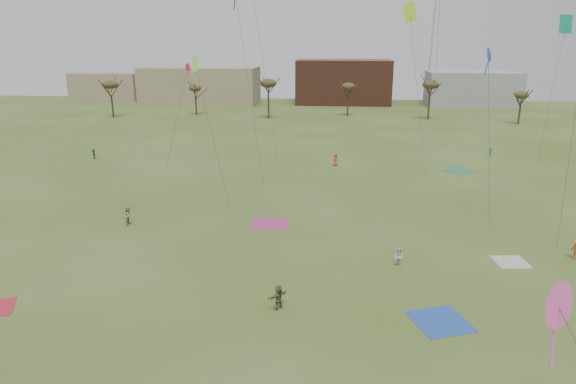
{
  "coord_description": "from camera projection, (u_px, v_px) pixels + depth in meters",
  "views": [
    {
      "loc": [
        3.82,
        -26.48,
        17.1
      ],
      "look_at": [
        0.0,
        12.0,
        5.5
      ],
      "focal_mm": 31.54,
      "sensor_mm": 36.0,
      "label": 1
    }
  ],
  "objects": [
    {
      "name": "blanket_olive",
      "position": [
        459.0,
        171.0,
        69.13
      ],
      "size": [
        4.85,
        4.85,
        0.03
      ],
      "primitive_type": "cube",
      "rotation": [
        0.0,
        0.0,
        0.77
      ],
      "color": "#2D7D54",
      "rests_on": "ground"
    },
    {
      "name": "radio_tower",
      "position": [
        435.0,
        33.0,
        141.29
      ],
      "size": [
        1.51,
        1.72,
        41.0
      ],
      "color": "#9EA3A8",
      "rests_on": "ground"
    },
    {
      "name": "flyer_far_a",
      "position": [
        94.0,
        154.0,
        76.08
      ],
      "size": [
        1.08,
        1.38,
        1.46
      ],
      "primitive_type": "imported",
      "rotation": [
        0.0,
        0.0,
        2.12
      ],
      "color": "#2C6B23",
      "rests_on": "ground"
    },
    {
      "name": "spectator_fore_c",
      "position": [
        278.0,
        297.0,
        33.4
      ],
      "size": [
        1.42,
        1.49,
        1.68
      ],
      "primitive_type": "imported",
      "rotation": [
        0.0,
        0.0,
        3.98
      ],
      "color": "#655E48",
      "rests_on": "ground"
    },
    {
      "name": "building_tan",
      "position": [
        200.0,
        85.0,
        142.0
      ],
      "size": [
        32.0,
        14.0,
        10.0
      ],
      "primitive_type": "cube",
      "color": "#937F60",
      "rests_on": "ground"
    },
    {
      "name": "building_tan_west",
      "position": [
        109.0,
        86.0,
        151.79
      ],
      "size": [
        20.0,
        12.0,
        8.0
      ],
      "primitive_type": "cube",
      "color": "#937F60",
      "rests_on": "ground"
    },
    {
      "name": "kites_aloft",
      "position": [
        283.0,
        8.0,
        49.31
      ],
      "size": [
        70.52,
        60.81,
        27.84
      ],
      "color": "red",
      "rests_on": "ground"
    },
    {
      "name": "blanket_plum",
      "position": [
        270.0,
        224.0,
        49.2
      ],
      "size": [
        3.61,
        3.61,
        0.03
      ],
      "primitive_type": "cube",
      "rotation": [
        0.0,
        0.0,
        1.59
      ],
      "color": "#B33776",
      "rests_on": "ground"
    },
    {
      "name": "flyer_far_b",
      "position": [
        335.0,
        160.0,
        71.65
      ],
      "size": [
        1.0,
        0.93,
        1.72
      ],
      "primitive_type": "imported",
      "rotation": [
        0.0,
        0.0,
        0.62
      ],
      "color": "#B74F1F",
      "rests_on": "ground"
    },
    {
      "name": "ground",
      "position": [
        268.0,
        336.0,
        30.51
      ],
      "size": [
        260.0,
        260.0,
        0.0
      ],
      "primitive_type": "plane",
      "color": "#3E551A",
      "rests_on": "ground"
    },
    {
      "name": "flyer_mid_b",
      "position": [
        575.0,
        249.0,
        41.17
      ],
      "size": [
        0.68,
        1.07,
        1.58
      ],
      "primitive_type": "imported",
      "rotation": [
        0.0,
        0.0,
        4.81
      ],
      "color": "#B16821",
      "rests_on": "ground"
    },
    {
      "name": "spectator_fore_b",
      "position": [
        129.0,
        216.0,
        48.77
      ],
      "size": [
        0.76,
        0.94,
        1.82
      ],
      "primitive_type": "imported",
      "rotation": [
        0.0,
        0.0,
        1.48
      ],
      "color": "#999261",
      "rests_on": "ground"
    },
    {
      "name": "blanket_blue",
      "position": [
        440.0,
        322.0,
        32.06
      ],
      "size": [
        4.31,
        4.31,
        0.03
      ],
      "primitive_type": "cube",
      "rotation": [
        0.0,
        0.0,
        0.35
      ],
      "color": "#2851B0",
      "rests_on": "ground"
    },
    {
      "name": "building_brick",
      "position": [
        343.0,
        82.0,
        142.69
      ],
      "size": [
        26.0,
        16.0,
        12.0
      ],
      "primitive_type": "cube",
      "color": "brown",
      "rests_on": "ground"
    },
    {
      "name": "tree_line",
      "position": [
        306.0,
        91.0,
        104.16
      ],
      "size": [
        117.44,
        49.32,
        8.91
      ],
      "color": "#3A2B1E",
      "rests_on": "ground"
    },
    {
      "name": "flyer_far_c",
      "position": [
        490.0,
        152.0,
        77.26
      ],
      "size": [
        0.53,
        0.9,
        1.38
      ],
      "primitive_type": "imported",
      "rotation": [
        0.0,
        0.0,
        4.69
      ],
      "color": "#1F4C90",
      "rests_on": "ground"
    },
    {
      "name": "building_grey",
      "position": [
        472.0,
        89.0,
        137.9
      ],
      "size": [
        24.0,
        12.0,
        9.0
      ],
      "primitive_type": "cube",
      "color": "gray",
      "rests_on": "ground"
    },
    {
      "name": "spectator_mid_e",
      "position": [
        399.0,
        257.0,
        39.74
      ],
      "size": [
        0.93,
        0.95,
        1.55
      ],
      "primitive_type": "imported",
      "rotation": [
        0.0,
        0.0,
        5.41
      ],
      "color": "white",
      "rests_on": "ground"
    },
    {
      "name": "blanket_cream",
      "position": [
        511.0,
        262.0,
        40.69
      ],
      "size": [
        2.75,
        2.75,
        0.03
      ],
      "primitive_type": "cube",
      "rotation": [
        0.0,
        0.0,
        1.68
      ],
      "color": "beige",
      "rests_on": "ground"
    }
  ]
}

